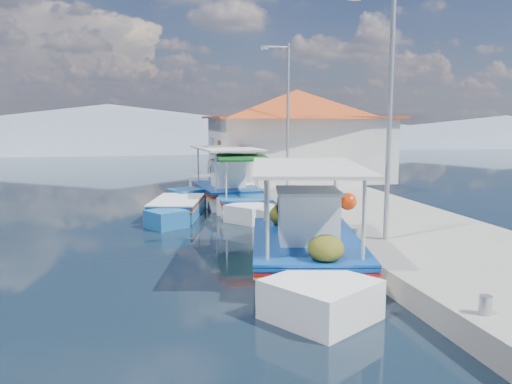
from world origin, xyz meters
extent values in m
plane|color=black|center=(0.00, 0.00, 0.00)|extent=(160.00, 160.00, 0.00)
cube|color=gray|center=(5.90, 6.00, 0.25)|extent=(5.00, 44.00, 0.50)
cylinder|color=#A5A8AD|center=(3.80, -3.00, 0.65)|extent=(0.20, 0.20, 0.30)
cylinder|color=#A5A8AD|center=(3.80, 2.00, 0.65)|extent=(0.20, 0.20, 0.30)
cylinder|color=#A5A8AD|center=(3.80, 8.00, 0.65)|extent=(0.20, 0.20, 0.30)
cylinder|color=#A5A8AD|center=(3.80, 14.00, 0.65)|extent=(0.20, 0.20, 0.30)
cube|color=white|center=(2.33, 1.44, 0.23)|extent=(3.28, 4.97, 1.00)
cube|color=white|center=(1.66, 4.39, 0.36)|extent=(2.30, 2.30, 1.11)
cube|color=white|center=(2.98, -1.42, 0.23)|extent=(2.24, 2.24, 0.95)
cube|color=navy|center=(2.33, 1.44, 0.70)|extent=(3.38, 5.12, 0.06)
cube|color=#B90F13|center=(2.33, 1.44, 0.61)|extent=(3.38, 5.12, 0.05)
cube|color=orange|center=(2.33, 1.44, 0.54)|extent=(3.38, 5.12, 0.04)
cube|color=navy|center=(2.33, 1.44, 0.77)|extent=(3.39, 5.08, 0.05)
cube|color=brown|center=(2.33, 1.44, 0.74)|extent=(3.08, 4.84, 0.05)
cube|color=white|center=(2.40, 1.13, 1.32)|extent=(1.55, 1.62, 1.16)
cube|color=silver|center=(2.40, 1.13, 1.92)|extent=(1.68, 1.75, 0.06)
cylinder|color=beige|center=(1.00, 3.11, 1.58)|extent=(0.07, 0.07, 1.69)
cylinder|color=beige|center=(2.81, 3.52, 1.58)|extent=(0.07, 0.07, 1.69)
cylinder|color=beige|center=(1.85, -0.64, 1.58)|extent=(0.07, 0.07, 1.69)
cylinder|color=beige|center=(3.66, -0.23, 1.58)|extent=(0.07, 0.07, 1.69)
cube|color=silver|center=(2.33, 1.44, 2.42)|extent=(3.39, 5.00, 0.07)
ellipsoid|color=#3F4A13|center=(1.59, 2.78, 1.04)|extent=(0.80, 0.88, 0.60)
ellipsoid|color=#3F4A13|center=(2.19, 3.46, 0.99)|extent=(0.67, 0.74, 0.51)
ellipsoid|color=#3F4A13|center=(2.96, -0.36, 1.01)|extent=(0.72, 0.79, 0.54)
sphere|color=#F43507|center=(3.22, 2.29, 1.53)|extent=(0.42, 0.42, 0.42)
cube|color=white|center=(2.38, 9.50, 0.20)|extent=(2.05, 3.46, 0.85)
cube|color=white|center=(2.20, 11.72, 0.30)|extent=(1.81, 1.81, 0.94)
cube|color=white|center=(2.56, 7.34, 0.20)|extent=(1.76, 1.76, 0.80)
cube|color=navy|center=(2.38, 9.50, 0.59)|extent=(2.11, 3.56, 0.05)
cube|color=#B90F13|center=(2.38, 9.50, 0.52)|extent=(2.11, 3.56, 0.04)
cube|color=orange|center=(2.38, 9.50, 0.46)|extent=(2.11, 3.56, 0.04)
cube|color=#1A5EA1|center=(2.38, 9.50, 0.65)|extent=(2.13, 3.53, 0.04)
cube|color=brown|center=(2.38, 9.50, 0.62)|extent=(1.91, 3.38, 0.04)
cylinder|color=beige|center=(1.56, 10.83, 1.34)|extent=(0.06, 0.06, 1.43)
cylinder|color=beige|center=(2.98, 10.94, 1.34)|extent=(0.06, 0.06, 1.43)
cylinder|color=beige|center=(1.79, 8.05, 1.34)|extent=(0.06, 0.06, 1.43)
cylinder|color=beige|center=(3.21, 8.16, 1.34)|extent=(0.06, 0.06, 1.43)
cube|color=#0C3F13|center=(2.38, 9.50, 2.05)|extent=(2.14, 3.46, 0.06)
cube|color=#1A5EA1|center=(-0.13, 8.80, 0.19)|extent=(2.23, 3.22, 0.81)
cube|color=#1A5EA1|center=(-0.62, 10.69, 0.29)|extent=(1.52, 1.52, 0.90)
cube|color=#1A5EA1|center=(0.34, 6.97, 0.19)|extent=(1.48, 1.48, 0.77)
cube|color=navy|center=(-0.13, 8.80, 0.57)|extent=(2.29, 3.31, 0.05)
cube|color=#B90F13|center=(-0.13, 8.80, 0.50)|extent=(2.29, 3.31, 0.04)
cube|color=orange|center=(-0.13, 8.80, 0.44)|extent=(2.29, 3.31, 0.03)
cube|color=white|center=(-0.13, 8.80, 0.63)|extent=(2.30, 3.29, 0.04)
cube|color=brown|center=(-0.13, 8.80, 0.60)|extent=(2.09, 3.13, 0.04)
cube|color=white|center=(2.08, 11.39, 0.22)|extent=(2.44, 4.18, 0.94)
cube|color=white|center=(2.33, 14.05, 0.34)|extent=(2.11, 2.11, 1.04)
cube|color=white|center=(1.84, 8.82, 0.22)|extent=(2.06, 2.06, 0.89)
cube|color=navy|center=(2.08, 11.39, 0.66)|extent=(2.52, 4.30, 0.06)
cube|color=#B90F13|center=(2.08, 11.39, 0.58)|extent=(2.52, 4.30, 0.05)
cube|color=orange|center=(2.08, 11.39, 0.51)|extent=(2.52, 4.30, 0.04)
cube|color=navy|center=(2.08, 11.39, 0.72)|extent=(2.53, 4.26, 0.05)
cube|color=brown|center=(2.08, 11.39, 0.70)|extent=(2.27, 4.08, 0.05)
cube|color=white|center=(2.05, 11.10, 1.24)|extent=(1.26, 1.39, 1.09)
cube|color=silver|center=(2.05, 11.10, 1.81)|extent=(1.37, 1.50, 0.06)
cylinder|color=beige|center=(1.41, 13.15, 1.49)|extent=(0.07, 0.07, 1.59)
cylinder|color=beige|center=(3.07, 12.99, 1.49)|extent=(0.07, 0.07, 1.59)
cylinder|color=beige|center=(1.10, 9.80, 1.49)|extent=(0.07, 0.07, 1.59)
cylinder|color=beige|center=(2.76, 9.64, 1.49)|extent=(0.07, 0.07, 1.59)
cube|color=silver|center=(2.08, 11.39, 2.28)|extent=(2.55, 4.19, 0.07)
cube|color=white|center=(6.20, 15.00, 2.00)|extent=(8.00, 6.00, 3.00)
cube|color=#B95219|center=(6.20, 15.00, 3.55)|extent=(8.64, 6.48, 0.10)
pyramid|color=#B95219|center=(6.20, 15.00, 4.20)|extent=(10.49, 10.49, 1.40)
cube|color=brown|center=(2.22, 14.00, 1.50)|extent=(0.06, 1.00, 2.00)
cube|color=navy|center=(2.22, 16.50, 2.10)|extent=(0.06, 1.20, 0.90)
cylinder|color=#A5A8AD|center=(4.60, 2.00, 3.50)|extent=(0.12, 0.12, 6.00)
cylinder|color=#A5A8AD|center=(4.60, 11.00, 3.50)|extent=(0.12, 0.12, 6.00)
cylinder|color=#A5A8AD|center=(4.10, 11.00, 6.35)|extent=(1.00, 0.08, 0.08)
cube|color=#A5A8AD|center=(3.60, 11.00, 6.30)|extent=(0.30, 0.14, 0.14)
cone|color=gray|center=(-5.00, 56.00, 2.45)|extent=(96.00, 96.00, 5.50)
cone|color=gray|center=(25.00, 56.00, 1.60)|extent=(76.80, 76.80, 3.80)
cone|color=gray|center=(50.00, 56.00, 1.80)|extent=(89.60, 89.60, 4.20)
camera|label=1|loc=(-1.34, -9.76, 3.52)|focal=36.46mm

